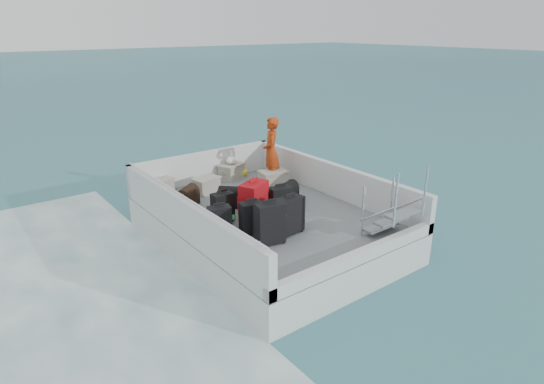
{
  "coord_description": "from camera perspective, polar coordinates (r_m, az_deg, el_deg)",
  "views": [
    {
      "loc": [
        -4.82,
        -6.55,
        4.05
      ],
      "look_at": [
        0.19,
        0.05,
        1.0
      ],
      "focal_mm": 30.0,
      "sensor_mm": 36.0,
      "label": 1
    }
  ],
  "objects": [
    {
      "name": "deck",
      "position": [
        8.83,
        -0.75,
        -2.72
      ],
      "size": [
        3.3,
        4.7,
        0.02
      ],
      "primitive_type": "cube",
      "color": "slate",
      "rests_on": "ferry_hull"
    },
    {
      "name": "suitcase_3",
      "position": [
        7.49,
        -0.3,
        -4.0
      ],
      "size": [
        0.51,
        0.36,
        0.72
      ],
      "primitive_type": "cube",
      "rotation": [
        0.0,
        0.0,
        -0.19
      ],
      "color": "black",
      "rests_on": "deck"
    },
    {
      "name": "passenger",
      "position": [
        10.23,
        -0.11,
        5.13
      ],
      "size": [
        0.62,
        0.68,
        1.54
      ],
      "primitive_type": "imported",
      "rotation": [
        0.0,
        0.0,
        -2.15
      ],
      "color": "#E94916",
      "rests_on": "deck"
    },
    {
      "name": "suitcase_4",
      "position": [
        7.86,
        -2.59,
        -3.32
      ],
      "size": [
        0.43,
        0.3,
        0.59
      ],
      "primitive_type": "cube",
      "rotation": [
        0.0,
        0.0,
        -0.19
      ],
      "color": "black",
      "rests_on": "deck"
    },
    {
      "name": "crate_2",
      "position": [
        10.8,
        -5.1,
        2.53
      ],
      "size": [
        0.64,
        0.54,
        0.33
      ],
      "primitive_type": "cube",
      "rotation": [
        0.0,
        0.0,
        0.35
      ],
      "color": "#A6A190",
      "rests_on": "deck"
    },
    {
      "name": "suitcase_8",
      "position": [
        9.01,
        -2.19,
        -1.27
      ],
      "size": [
        0.77,
        0.61,
        0.27
      ],
      "primitive_type": "cube",
      "rotation": [
        0.0,
        0.0,
        1.3
      ],
      "color": "maroon",
      "rests_on": "deck"
    },
    {
      "name": "yellow_bag",
      "position": [
        10.97,
        -3.81,
        2.54
      ],
      "size": [
        0.28,
        0.26,
        0.22
      ],
      "primitive_type": "ellipsoid",
      "color": "yellow",
      "rests_on": "deck"
    },
    {
      "name": "suitcase_1",
      "position": [
        7.74,
        -6.57,
        -3.86
      ],
      "size": [
        0.43,
        0.32,
        0.58
      ],
      "primitive_type": "cube",
      "rotation": [
        0.0,
        0.0,
        -0.3
      ],
      "color": "black",
      "rests_on": "deck"
    },
    {
      "name": "duffel_2",
      "position": [
        9.36,
        1.95,
        -0.26
      ],
      "size": [
        0.54,
        0.45,
        0.32
      ],
      "primitive_type": null,
      "rotation": [
        0.0,
        0.0,
        0.36
      ],
      "color": "black",
      "rests_on": "deck"
    },
    {
      "name": "suitcase_5",
      "position": [
        8.3,
        -2.29,
        -1.34
      ],
      "size": [
        0.65,
        0.54,
        0.76
      ],
      "primitive_type": "cube",
      "rotation": [
        0.0,
        0.0,
        0.44
      ],
      "color": "maroon",
      "rests_on": "deck"
    },
    {
      "name": "suitcase_7",
      "position": [
        8.6,
        1.06,
        -1.23
      ],
      "size": [
        0.45,
        0.31,
        0.58
      ],
      "primitive_type": "cube",
      "rotation": [
        0.0,
        0.0,
        -0.19
      ],
      "color": "black",
      "rests_on": "deck"
    },
    {
      "name": "ground",
      "position": [
        9.08,
        -0.74,
        -6.27
      ],
      "size": [
        160.0,
        160.0,
        0.0
      ],
      "primitive_type": "plane",
      "color": "#1C5063",
      "rests_on": "ground"
    },
    {
      "name": "crate_3",
      "position": [
        10.22,
        0.15,
        1.6
      ],
      "size": [
        0.62,
        0.48,
        0.34
      ],
      "primitive_type": "cube",
      "rotation": [
        0.0,
        0.0,
        -0.17
      ],
      "color": "#A6A190",
      "rests_on": "deck"
    },
    {
      "name": "crate_1",
      "position": [
        9.95,
        -8.25,
        0.78
      ],
      "size": [
        0.58,
        0.45,
        0.31
      ],
      "primitive_type": "cube",
      "rotation": [
        0.0,
        0.0,
        0.2
      ],
      "color": "#A6A190",
      "rests_on": "deck"
    },
    {
      "name": "white_bag",
      "position": [
        10.73,
        -5.14,
        3.83
      ],
      "size": [
        0.24,
        0.24,
        0.18
      ],
      "primitive_type": "ellipsoid",
      "color": "white",
      "rests_on": "crate_2"
    },
    {
      "name": "suitcase_6",
      "position": [
        7.88,
        2.24,
        -2.97
      ],
      "size": [
        0.51,
        0.34,
        0.66
      ],
      "primitive_type": "cube",
      "rotation": [
        0.0,
        0.0,
        0.12
      ],
      "color": "black",
      "rests_on": "deck"
    },
    {
      "name": "duffel_1",
      "position": [
        9.14,
        -5.11,
        -0.83
      ],
      "size": [
        0.56,
        0.56,
        0.32
      ],
      "primitive_type": null,
      "rotation": [
        0.0,
        0.0,
        -0.78
      ],
      "color": "black",
      "rests_on": "deck"
    },
    {
      "name": "suitcase_2",
      "position": [
        8.38,
        -6.2,
        -1.97
      ],
      "size": [
        0.39,
        0.24,
        0.56
      ],
      "primitive_type": "cube",
      "rotation": [
        0.0,
        0.0,
        -0.02
      ],
      "color": "black",
      "rests_on": "deck"
    },
    {
      "name": "crate_0",
      "position": [
        10.01,
        -14.0,
        0.53
      ],
      "size": [
        0.61,
        0.48,
        0.33
      ],
      "primitive_type": "cube",
      "rotation": [
        0.0,
        0.0,
        0.21
      ],
      "color": "#A6A190",
      "rests_on": "deck"
    },
    {
      "name": "deck_fittings",
      "position": [
        8.65,
        2.34,
        -0.51
      ],
      "size": [
        3.6,
        5.0,
        0.9
      ],
      "color": "silver",
      "rests_on": "deck"
    },
    {
      "name": "duffel_0",
      "position": [
        9.26,
        -10.49,
        -0.82
      ],
      "size": [
        0.55,
        0.51,
        0.32
      ],
      "primitive_type": null,
      "rotation": [
        0.0,
        0.0,
        0.62
      ],
      "color": "black",
      "rests_on": "deck"
    },
    {
      "name": "ferry_hull",
      "position": [
        8.96,
        -0.74,
        -4.55
      ],
      "size": [
        3.6,
        5.0,
        0.6
      ],
      "primitive_type": "cube",
      "color": "silver",
      "rests_on": "ground"
    }
  ]
}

